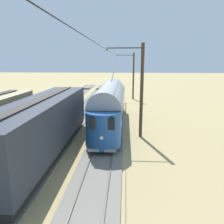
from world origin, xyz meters
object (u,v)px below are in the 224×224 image
Objects in this scene: vintage_streetcar at (110,104)px; catenary_pole_mid_near at (141,90)px; track_end_bumper at (55,106)px; catenary_pole_foreground at (133,75)px; boxcar_adjacent at (44,124)px; switch_stand at (126,108)px.

catenary_pole_mid_near is at bearing 129.84° from vintage_streetcar.
track_end_bumper is at bearing -41.72° from vintage_streetcar.
vintage_streetcar is 2.03× the size of catenary_pole_mid_near.
catenary_pole_foreground is 1.00× the size of catenary_pole_mid_near.
track_end_bumper is at bearing -74.55° from boxcar_adjacent.
boxcar_adjacent is 8.25m from catenary_pole_mid_near.
boxcar_adjacent is at bearing 66.35° from switch_stand.
boxcar_adjacent is 25.09m from catenary_pole_foreground.
vintage_streetcar is at bearing 73.72° from switch_stand.
catenary_pole_mid_near is at bearing -149.38° from boxcar_adjacent.
switch_stand is at bearing 83.77° from catenary_pole_foreground.
vintage_streetcar is at bearing -50.16° from catenary_pole_mid_near.
switch_stand is 9.92m from track_end_bumper.
switch_stand is (-5.69, -12.99, -1.46)m from boxcar_adjacent.
switch_stand is (1.21, -8.91, -3.42)m from catenary_pole_mid_near.
catenary_pole_foreground is 14.86m from track_end_bumper.
catenary_pole_mid_near reaches higher than switch_stand.
switch_stand is 0.69× the size of track_end_bumper.
switch_stand is (1.21, 11.05, -3.42)m from catenary_pole_foreground.
track_end_bumper is (10.96, 9.32, -3.72)m from catenary_pole_foreground.
catenary_pole_mid_near is (-2.82, 3.38, 1.87)m from vintage_streetcar.
catenary_pole_mid_near is 15.73m from track_end_bumper.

